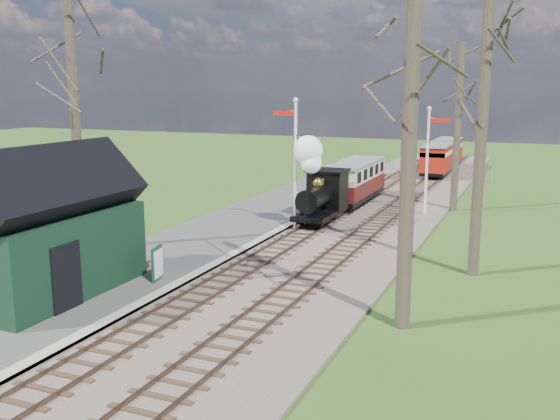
% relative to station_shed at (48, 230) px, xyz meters
% --- Properties ---
extents(ground, '(140.00, 140.00, 0.00)m').
position_rel_station_shed_xyz_m(ground, '(4.30, -4.00, -2.27)').
color(ground, '#34551A').
rests_on(ground, ground).
extents(distant_hills, '(114.40, 48.00, 22.02)m').
position_rel_station_shed_xyz_m(distant_hills, '(5.70, 60.38, -18.47)').
color(distant_hills, '#385B23').
rests_on(distant_hills, ground).
extents(ballast_bed, '(8.00, 60.00, 0.10)m').
position_rel_station_shed_xyz_m(ballast_bed, '(5.60, 18.00, -2.22)').
color(ballast_bed, brown).
rests_on(ballast_bed, ground).
extents(track_near, '(1.60, 60.00, 0.15)m').
position_rel_station_shed_xyz_m(track_near, '(4.30, 18.00, -2.17)').
color(track_near, brown).
rests_on(track_near, ground).
extents(track_far, '(1.60, 60.00, 0.15)m').
position_rel_station_shed_xyz_m(track_far, '(6.90, 18.00, -2.17)').
color(track_far, brown).
rests_on(track_far, ground).
extents(platform, '(5.00, 44.00, 0.20)m').
position_rel_station_shed_xyz_m(platform, '(0.80, 10.00, -2.17)').
color(platform, '#474442').
rests_on(platform, ground).
extents(coping_strip, '(0.40, 44.00, 0.21)m').
position_rel_station_shed_xyz_m(coping_strip, '(3.10, 10.00, -2.16)').
color(coping_strip, '#B2AD9E').
rests_on(coping_strip, ground).
extents(station_shed, '(3.25, 6.30, 4.78)m').
position_rel_station_shed_xyz_m(station_shed, '(0.00, 0.00, 0.00)').
color(station_shed, black).
rests_on(station_shed, platform).
extents(semaphore_near, '(1.22, 0.24, 6.22)m').
position_rel_station_shed_xyz_m(semaphore_near, '(3.53, 12.00, 1.35)').
color(semaphore_near, silver).
rests_on(semaphore_near, ground).
extents(semaphore_far, '(1.22, 0.24, 5.72)m').
position_rel_station_shed_xyz_m(semaphore_far, '(8.67, 18.00, 1.08)').
color(semaphore_far, silver).
rests_on(semaphore_far, ground).
extents(bare_trees, '(15.51, 22.39, 12.00)m').
position_rel_station_shed_xyz_m(bare_trees, '(5.63, 6.10, 2.94)').
color(bare_trees, '#382D23').
rests_on(bare_trees, ground).
extents(fence_line, '(12.60, 0.08, 1.00)m').
position_rel_station_shed_xyz_m(fence_line, '(4.60, 32.00, -1.72)').
color(fence_line, slate).
rests_on(fence_line, ground).
extents(locomotive, '(1.73, 4.03, 4.31)m').
position_rel_station_shed_xyz_m(locomotive, '(4.29, 13.44, -0.27)').
color(locomotive, black).
rests_on(locomotive, ground).
extents(coach, '(2.01, 6.90, 2.12)m').
position_rel_station_shed_xyz_m(coach, '(4.30, 19.50, -0.80)').
color(coach, black).
rests_on(coach, ground).
extents(red_carriage_a, '(1.90, 4.69, 1.99)m').
position_rel_station_shed_xyz_m(red_carriage_a, '(6.90, 32.39, -0.88)').
color(red_carriage_a, black).
rests_on(red_carriage_a, ground).
extents(red_carriage_b, '(1.90, 4.69, 1.99)m').
position_rel_station_shed_xyz_m(red_carriage_b, '(6.90, 37.89, -0.88)').
color(red_carriage_b, black).
rests_on(red_carriage_b, ground).
extents(sign_board, '(0.24, 0.79, 1.16)m').
position_rel_station_shed_xyz_m(sign_board, '(2.30, 2.50, -1.49)').
color(sign_board, '#0D4029').
rests_on(sign_board, platform).
extents(bench, '(0.65, 1.35, 0.74)m').
position_rel_station_shed_xyz_m(bench, '(1.04, 2.99, -1.72)').
color(bench, '#4B2D1A').
rests_on(bench, platform).
extents(person, '(0.31, 0.46, 1.25)m').
position_rel_station_shed_xyz_m(person, '(1.14, -1.47, -1.45)').
color(person, '#1B2232').
rests_on(person, platform).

